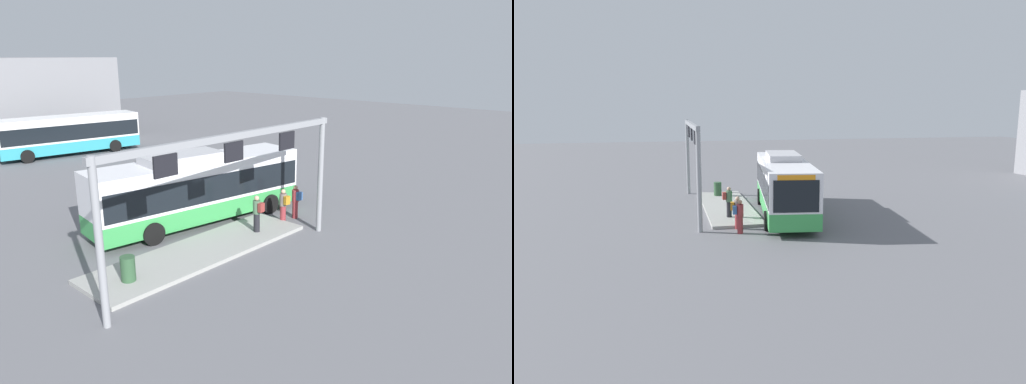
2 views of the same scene
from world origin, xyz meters
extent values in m
plane|color=slate|center=(0.00, 0.00, 0.00)|extent=(120.00, 120.00, 0.00)
cube|color=#9E9E99|center=(-2.44, -2.94, 0.08)|extent=(10.00, 2.80, 0.16)
cube|color=green|center=(0.00, 0.00, 0.77)|extent=(10.81, 3.94, 0.85)
cube|color=white|center=(0.00, 0.00, 2.15)|extent=(10.81, 3.94, 1.90)
cube|color=black|center=(0.00, 0.00, 1.95)|extent=(10.61, 3.95, 1.20)
cube|color=black|center=(5.25, -0.73, 2.05)|extent=(0.33, 2.11, 1.50)
cube|color=#B7B7BC|center=(-0.79, 0.11, 3.28)|extent=(3.91, 2.25, 0.36)
cube|color=orange|center=(5.18, -0.72, 2.90)|extent=(0.36, 1.75, 0.28)
cylinder|color=black|center=(3.62, 0.71, 0.50)|extent=(1.03, 0.44, 1.00)
cylinder|color=black|center=(3.29, -1.67, 0.50)|extent=(1.03, 0.44, 1.00)
cylinder|color=black|center=(-2.89, 1.62, 0.50)|extent=(1.03, 0.44, 1.00)
cylinder|color=black|center=(-3.22, -0.76, 0.50)|extent=(1.03, 0.44, 1.00)
cube|color=teal|center=(3.71, 19.85, 0.77)|extent=(11.07, 4.12, 0.85)
cube|color=white|center=(3.71, 19.85, 2.15)|extent=(11.07, 4.12, 1.90)
cube|color=black|center=(3.71, 19.85, 1.95)|extent=(10.86, 4.13, 1.20)
cylinder|color=black|center=(-0.04, 19.21, 0.50)|extent=(1.03, 0.45, 1.00)
cylinder|color=black|center=(0.33, 21.59, 0.50)|extent=(1.03, 0.45, 1.00)
cylinder|color=black|center=(6.70, 18.17, 0.50)|extent=(1.03, 0.45, 1.00)
cylinder|color=black|center=(7.06, 20.55, 0.50)|extent=(1.03, 0.45, 1.00)
cylinder|color=maroon|center=(2.64, -3.07, 0.42)|extent=(0.31, 0.31, 0.85)
cylinder|color=slate|center=(2.64, -3.07, 1.15)|extent=(0.38, 0.38, 0.60)
sphere|color=tan|center=(2.64, -3.07, 1.56)|extent=(0.22, 0.22, 0.22)
cube|color=#BF7F1E|center=(2.60, -3.33, 1.18)|extent=(0.30, 0.21, 0.40)
cylinder|color=maroon|center=(3.56, -3.09, 0.42)|extent=(0.30, 0.30, 0.85)
cylinder|color=maroon|center=(3.56, -3.09, 1.15)|extent=(0.36, 0.36, 0.60)
sphere|color=#9E755B|center=(3.56, -3.09, 1.56)|extent=(0.22, 0.22, 0.22)
cube|color=#335993|center=(3.55, -3.35, 1.18)|extent=(0.29, 0.20, 0.40)
cylinder|color=black|center=(0.59, -3.23, 0.58)|extent=(0.29, 0.29, 0.85)
cylinder|color=#476B4C|center=(0.59, -3.23, 1.31)|extent=(0.35, 0.35, 0.60)
sphere|color=tan|center=(0.59, -3.23, 1.72)|extent=(0.22, 0.22, 0.22)
cube|color=maroon|center=(0.60, -3.49, 1.34)|extent=(0.29, 0.19, 0.40)
cylinder|color=gray|center=(-7.97, -4.97, 2.60)|extent=(0.24, 0.24, 5.20)
cylinder|color=gray|center=(2.89, -4.97, 2.60)|extent=(0.24, 0.24, 5.20)
cube|color=gray|center=(-2.54, -4.97, 5.05)|extent=(11.26, 0.20, 0.24)
cube|color=black|center=(-5.53, -4.97, 4.50)|extent=(0.90, 0.08, 0.70)
cube|color=black|center=(-2.54, -4.97, 4.50)|extent=(0.90, 0.08, 0.70)
cube|color=black|center=(0.45, -4.97, 4.50)|extent=(0.90, 0.08, 0.70)
cylinder|color=#2D5133|center=(-6.00, -3.13, 0.61)|extent=(0.52, 0.52, 0.90)
camera|label=1|loc=(-14.24, -16.68, 7.82)|focal=33.42mm
camera|label=2|loc=(26.30, -6.57, 6.14)|focal=34.08mm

